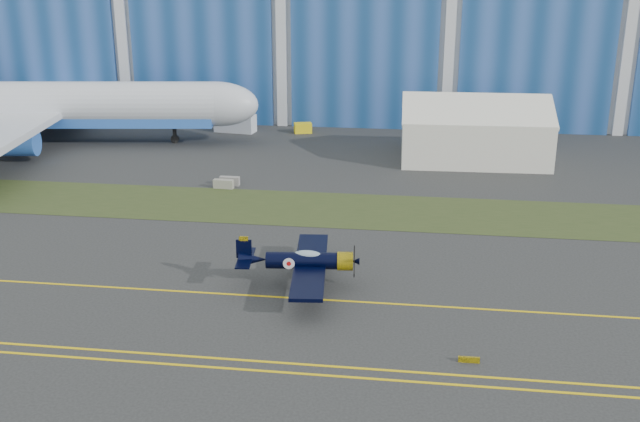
# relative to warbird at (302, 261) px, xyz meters

# --- Properties ---
(ground) EXTENTS (260.00, 260.00, 0.00)m
(ground) POSITION_rel_warbird_xyz_m (-11.05, 3.00, -1.93)
(ground) COLOR #333433
(ground) RESTS_ON ground
(grass_median) EXTENTS (260.00, 10.00, 0.02)m
(grass_median) POSITION_rel_warbird_xyz_m (-11.05, 17.00, -1.91)
(grass_median) COLOR #475128
(grass_median) RESTS_ON ground
(hangar) EXTENTS (220.00, 45.70, 30.00)m
(hangar) POSITION_rel_warbird_xyz_m (-11.05, 74.79, 13.03)
(hangar) COLOR silver
(hangar) RESTS_ON ground
(taxiway_centreline) EXTENTS (200.00, 0.20, 0.02)m
(taxiway_centreline) POSITION_rel_warbird_xyz_m (-11.05, -2.00, -1.92)
(taxiway_centreline) COLOR yellow
(taxiway_centreline) RESTS_ON ground
(edge_line_near) EXTENTS (80.00, 0.20, 0.02)m
(edge_line_near) POSITION_rel_warbird_xyz_m (-11.05, -11.50, -1.92)
(edge_line_near) COLOR yellow
(edge_line_near) RESTS_ON ground
(edge_line_far) EXTENTS (80.00, 0.20, 0.02)m
(edge_line_far) POSITION_rel_warbird_xyz_m (-11.05, -10.50, -1.92)
(edge_line_far) COLOR yellow
(edge_line_far) RESTS_ON ground
(guard_board_right) EXTENTS (1.20, 0.15, 0.35)m
(guard_board_right) POSITION_rel_warbird_xyz_m (10.95, -9.00, -1.75)
(guard_board_right) COLOR yellow
(guard_board_right) RESTS_ON ground
(warbird) EXTENTS (10.56, 12.32, 3.39)m
(warbird) POSITION_rel_warbird_xyz_m (0.00, 0.00, 0.00)
(warbird) COLOR black
(warbird) RESTS_ON ground
(jetliner) EXTENTS (68.13, 60.11, 21.50)m
(jetliner) POSITION_rel_warbird_xyz_m (-39.30, 37.98, 8.83)
(jetliner) COLOR silver
(jetliner) RESTS_ON ground
(tent) EXTENTS (16.65, 12.42, 7.58)m
(tent) POSITION_rel_warbird_xyz_m (13.70, 37.32, 1.86)
(tent) COLOR white
(tent) RESTS_ON ground
(shipping_container) EXTENTS (5.54, 2.87, 2.29)m
(shipping_container) POSITION_rel_warbird_xyz_m (-16.52, 47.43, -0.78)
(shipping_container) COLOR silver
(shipping_container) RESTS_ON ground
(tug) EXTENTS (2.54, 1.97, 1.30)m
(tug) POSITION_rel_warbird_xyz_m (-7.58, 48.03, -1.27)
(tug) COLOR yellow
(tug) RESTS_ON ground
(barrier_a) EXTENTS (2.00, 0.62, 0.90)m
(barrier_a) POSITION_rel_warbird_xyz_m (-11.13, 23.24, -1.48)
(barrier_a) COLOR gray
(barrier_a) RESTS_ON ground
(barrier_b) EXTENTS (2.03, 0.72, 0.90)m
(barrier_b) POSITION_rel_warbird_xyz_m (-11.47, 22.11, -1.48)
(barrier_b) COLOR gray
(barrier_b) RESTS_ON ground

